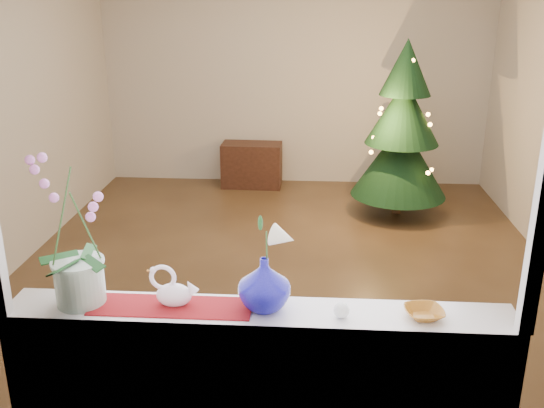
% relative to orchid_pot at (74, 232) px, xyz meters
% --- Properties ---
extents(ground, '(5.00, 5.00, 0.00)m').
position_rel_orchid_pot_xyz_m(ground, '(0.78, 2.36, -1.26)').
color(ground, '#372616').
rests_on(ground, ground).
extents(wall_back, '(4.50, 0.10, 2.70)m').
position_rel_orchid_pot_xyz_m(wall_back, '(0.78, 4.86, 0.09)').
color(wall_back, '#BDB3A5').
rests_on(wall_back, ground).
extents(wall_front, '(4.50, 0.10, 2.70)m').
position_rel_orchid_pot_xyz_m(wall_front, '(0.78, -0.14, 0.09)').
color(wall_front, '#BDB3A5').
rests_on(wall_front, ground).
extents(wall_left, '(0.10, 5.00, 2.70)m').
position_rel_orchid_pot_xyz_m(wall_left, '(-1.47, 2.36, 0.09)').
color(wall_left, '#BDB3A5').
rests_on(wall_left, ground).
extents(windowsill, '(2.20, 0.26, 0.04)m').
position_rel_orchid_pot_xyz_m(windowsill, '(0.78, -0.01, -0.36)').
color(windowsill, white).
rests_on(windowsill, window_apron).
extents(window_frame, '(2.22, 0.06, 1.60)m').
position_rel_orchid_pot_xyz_m(window_frame, '(0.78, -0.11, 0.44)').
color(window_frame, white).
rests_on(window_frame, windowsill).
extents(runner, '(0.70, 0.20, 0.01)m').
position_rel_orchid_pot_xyz_m(runner, '(0.40, -0.01, -0.33)').
color(runner, maroon).
rests_on(runner, windowsill).
extents(orchid_pot, '(0.29, 0.29, 0.67)m').
position_rel_orchid_pot_xyz_m(orchid_pot, '(0.00, 0.00, 0.00)').
color(orchid_pot, white).
rests_on(orchid_pot, windowsill).
extents(swan, '(0.23, 0.15, 0.18)m').
position_rel_orchid_pot_xyz_m(swan, '(0.41, 0.01, -0.25)').
color(swan, white).
rests_on(swan, windowsill).
extents(blue_vase, '(0.33, 0.33, 0.27)m').
position_rel_orchid_pot_xyz_m(blue_vase, '(0.80, 0.01, -0.20)').
color(blue_vase, '#0C0A71').
rests_on(blue_vase, windowsill).
extents(lily, '(0.15, 0.09, 0.20)m').
position_rel_orchid_pot_xyz_m(lily, '(0.80, 0.01, 0.04)').
color(lily, silver).
rests_on(lily, blue_vase).
extents(paperweight, '(0.09, 0.09, 0.07)m').
position_rel_orchid_pot_xyz_m(paperweight, '(1.13, -0.05, -0.30)').
color(paperweight, white).
rests_on(paperweight, windowsill).
extents(amber_dish, '(0.16, 0.16, 0.03)m').
position_rel_orchid_pot_xyz_m(amber_dish, '(1.48, -0.03, -0.32)').
color(amber_dish, '#945A17').
rests_on(amber_dish, windowsill).
extents(xmas_tree, '(1.10, 1.10, 1.79)m').
position_rel_orchid_pot_xyz_m(xmas_tree, '(1.90, 3.77, -0.36)').
color(xmas_tree, black).
rests_on(xmas_tree, ground).
extents(side_table, '(0.71, 0.37, 0.52)m').
position_rel_orchid_pot_xyz_m(side_table, '(0.28, 4.61, -0.99)').
color(side_table, black).
rests_on(side_table, ground).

